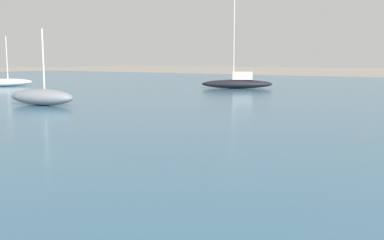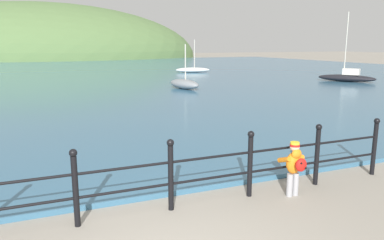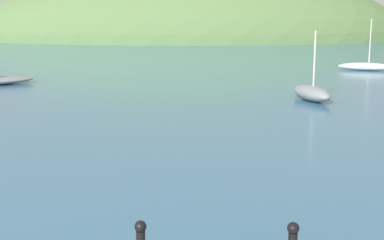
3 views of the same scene
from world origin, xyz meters
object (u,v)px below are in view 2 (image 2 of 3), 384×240
at_px(boat_red_dinghy, 193,70).
at_px(boat_white_sailboat, 347,77).
at_px(boat_nearest_quay, 184,84).
at_px(child_in_coat, 294,164).

height_order(boat_red_dinghy, boat_white_sailboat, boat_white_sailboat).
bearing_deg(boat_nearest_quay, child_in_coat, -104.09).
bearing_deg(boat_red_dinghy, boat_nearest_quay, -114.84).
height_order(child_in_coat, boat_red_dinghy, boat_red_dinghy).
height_order(child_in_coat, boat_nearest_quay, boat_nearest_quay).
xyz_separation_m(child_in_coat, boat_nearest_quay, (3.82, 15.21, -0.22)).
bearing_deg(boat_white_sailboat, child_in_coat, -136.91).
relative_size(child_in_coat, boat_red_dinghy, 0.31).
bearing_deg(boat_red_dinghy, boat_white_sailboat, -60.70).
bearing_deg(boat_nearest_quay, boat_red_dinghy, 65.16).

